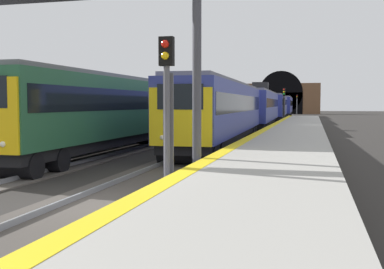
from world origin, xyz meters
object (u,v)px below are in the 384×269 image
at_px(railway_signal_near, 167,106).
at_px(overhead_signal_gantry, 66,23).
at_px(train_adjacent_platform, 161,108).
at_px(railway_signal_far, 297,103).
at_px(railway_signal_mid, 284,102).
at_px(train_main_approaching, 269,106).

distance_m(railway_signal_near, overhead_signal_gantry, 5.59).
relative_size(train_adjacent_platform, railway_signal_far, 8.03).
distance_m(railway_signal_mid, railway_signal_far, 50.51).
relative_size(train_main_approaching, overhead_signal_gantry, 9.30).
height_order(train_main_approaching, railway_signal_near, train_main_approaching).
relative_size(train_adjacent_platform, overhead_signal_gantry, 4.10).
bearing_deg(train_main_approaching, train_adjacent_platform, -11.20).
height_order(train_adjacent_platform, railway_signal_far, train_adjacent_platform).
distance_m(train_adjacent_platform, railway_signal_mid, 31.31).
height_order(train_adjacent_platform, railway_signal_near, train_adjacent_platform).
bearing_deg(railway_signal_near, train_adjacent_platform, -161.42).
distance_m(railway_signal_near, railway_signal_far, 101.19).
distance_m(train_main_approaching, railway_signal_near, 49.17).
height_order(railway_signal_far, overhead_signal_gantry, overhead_signal_gantry).
distance_m(railway_signal_far, overhead_signal_gantry, 98.87).
bearing_deg(overhead_signal_gantry, railway_signal_far, -2.47).
relative_size(railway_signal_near, railway_signal_far, 0.93).
relative_size(train_adjacent_platform, railway_signal_mid, 8.08).
height_order(railway_signal_near, railway_signal_far, railway_signal_far).
distance_m(train_adjacent_platform, railway_signal_near, 21.22).
xyz_separation_m(railway_signal_mid, overhead_signal_gantry, (-48.24, 4.25, 2.45)).
bearing_deg(train_adjacent_platform, railway_signal_mid, 167.60).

